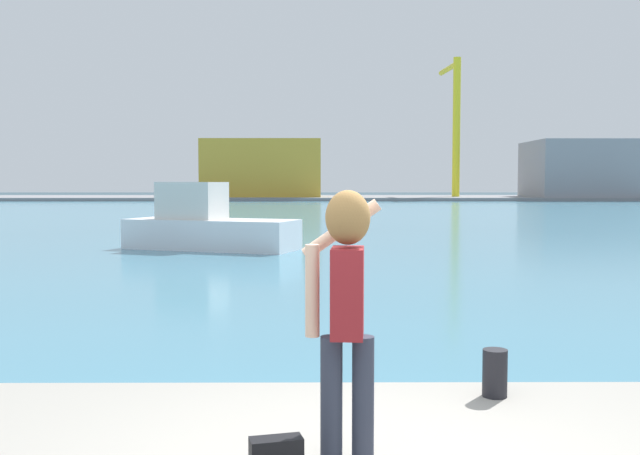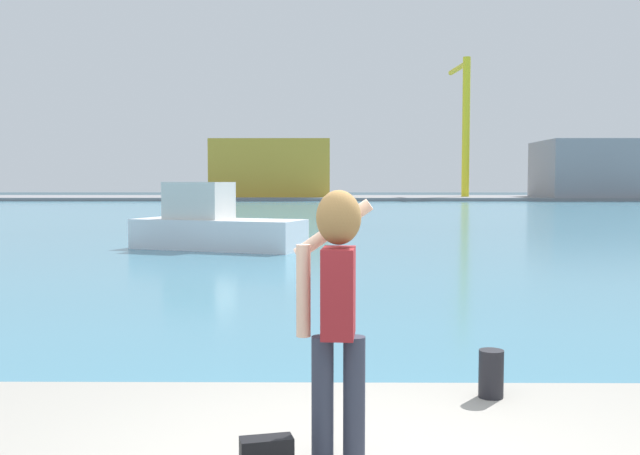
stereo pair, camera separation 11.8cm
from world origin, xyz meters
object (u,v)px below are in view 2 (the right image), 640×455
harbor_bollard (491,374)px  warehouse_left (272,169)px  boat_moored (214,226)px  port_crane (465,116)px  warehouse_right (596,169)px  person_photographer (337,298)px

harbor_bollard → warehouse_left: size_ratio=0.03×
boat_moored → port_crane: size_ratio=0.34×
warehouse_left → warehouse_right: warehouse_left is taller
person_photographer → boat_moored: boat_moored is taller
port_crane → harbor_bollard: bearing=-100.8°
person_photographer → port_crane: 92.86m
boat_moored → person_photographer: bearing=-59.0°
harbor_bollard → port_crane: 91.33m
harbor_bollard → boat_moored: bearing=105.8°
person_photographer → warehouse_right: bearing=-16.8°
warehouse_left → port_crane: (25.62, 0.74, 6.95)m
person_photographer → harbor_bollard: (1.31, 1.41, -0.87)m
person_photographer → port_crane: port_crane is taller
warehouse_left → port_crane: size_ratio=0.84×
boat_moored → warehouse_left: warehouse_left is taller
person_photographer → warehouse_right: (34.97, 88.11, 2.47)m
harbor_bollard → warehouse_right: (33.66, 86.70, 3.33)m
harbor_bollard → boat_moored: boat_moored is taller
person_photographer → harbor_bollard: bearing=-38.0°
port_crane → warehouse_left: bearing=-178.3°
person_photographer → warehouse_left: size_ratio=0.11×
warehouse_left → person_photographer: bearing=-85.4°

